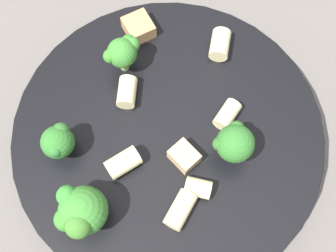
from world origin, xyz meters
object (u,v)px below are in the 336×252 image
object	(u,v)px
pasta_bowl	(168,137)
rigatoni_3	(198,188)
broccoli_floret_3	(58,141)
chicken_chunk_0	(184,156)
broccoli_floret_1	(81,212)
rigatoni_2	(120,159)
rigatoni_5	(227,115)
broccoli_floret_0	(235,143)
broccoli_floret_2	(123,52)
rigatoni_4	(127,92)
rigatoni_1	(220,44)
chicken_chunk_1	(139,27)
rigatoni_0	(180,210)

from	to	relation	value
pasta_bowl	rigatoni_3	world-z (taller)	rigatoni_3
broccoli_floret_3	chicken_chunk_0	world-z (taller)	broccoli_floret_3
broccoli_floret_1	rigatoni_2	bearing A→B (deg)	110.81
rigatoni_3	rigatoni_5	world-z (taller)	same
broccoli_floret_0	broccoli_floret_2	bearing A→B (deg)	-173.20
rigatoni_2	rigatoni_4	world-z (taller)	same
broccoli_floret_1	rigatoni_4	world-z (taller)	broccoli_floret_1
pasta_bowl	broccoli_floret_1	size ratio (longest dim) A/B	6.27
broccoli_floret_0	rigatoni_1	xyz separation A→B (m)	(-0.08, 0.06, -0.02)
rigatoni_2	rigatoni_3	xyz separation A→B (m)	(0.06, 0.03, -0.00)
chicken_chunk_0	chicken_chunk_1	world-z (taller)	same
pasta_bowl	broccoli_floret_2	distance (m)	0.08
broccoli_floret_0	broccoli_floret_1	bearing A→B (deg)	-105.86
broccoli_floret_2	rigatoni_4	size ratio (longest dim) A/B	1.46
rigatoni_5	chicken_chunk_0	world-z (taller)	same
broccoli_floret_3	rigatoni_0	world-z (taller)	broccoli_floret_3
broccoli_floret_3	rigatoni_1	bearing A→B (deg)	85.22
rigatoni_5	chicken_chunk_1	distance (m)	0.11
broccoli_floret_0	chicken_chunk_0	distance (m)	0.04
broccoli_floret_3	rigatoni_2	world-z (taller)	broccoli_floret_3
rigatoni_4	chicken_chunk_1	size ratio (longest dim) A/B	1.00
broccoli_floret_0	chicken_chunk_0	size ratio (longest dim) A/B	1.86
rigatoni_3	broccoli_floret_3	bearing A→B (deg)	-148.09
rigatoni_1	rigatoni_4	bearing A→B (deg)	-100.66
pasta_bowl	rigatoni_0	xyz separation A→B (m)	(0.06, -0.04, 0.02)
rigatoni_3	broccoli_floret_0	bearing A→B (deg)	97.37
broccoli_floret_0	broccoli_floret_3	bearing A→B (deg)	-132.09
rigatoni_1	chicken_chunk_0	xyz separation A→B (m)	(0.06, -0.09, -0.00)
broccoli_floret_1	rigatoni_5	size ratio (longest dim) A/B	1.71
rigatoni_0	rigatoni_2	bearing A→B (deg)	-170.83
pasta_bowl	rigatoni_4	xyz separation A→B (m)	(-0.05, -0.01, 0.02)
rigatoni_1	rigatoni_2	world-z (taller)	same
broccoli_floret_2	rigatoni_2	world-z (taller)	broccoli_floret_2
pasta_bowl	rigatoni_1	bearing A→B (deg)	108.92
pasta_bowl	rigatoni_5	xyz separation A→B (m)	(0.02, 0.04, 0.02)
broccoli_floret_2	pasta_bowl	bearing A→B (deg)	-9.11
broccoli_floret_0	rigatoni_1	world-z (taller)	broccoli_floret_0
broccoli_floret_3	rigatoni_0	distance (m)	0.11
rigatoni_1	rigatoni_2	size ratio (longest dim) A/B	0.97
broccoli_floret_0	rigatoni_5	xyz separation A→B (m)	(-0.02, 0.02, -0.02)
rigatoni_5	broccoli_floret_1	bearing A→B (deg)	-93.86
pasta_bowl	chicken_chunk_1	bearing A→B (deg)	154.68
rigatoni_5	pasta_bowl	bearing A→B (deg)	-117.57
broccoli_floret_1	chicken_chunk_0	world-z (taller)	broccoli_floret_1
broccoli_floret_1	broccoli_floret_2	distance (m)	0.14
rigatoni_1	chicken_chunk_0	distance (m)	0.11
rigatoni_0	pasta_bowl	bearing A→B (deg)	147.19
broccoli_floret_1	rigatoni_3	size ratio (longest dim) A/B	2.06
broccoli_floret_0	rigatoni_0	bearing A→B (deg)	-81.66
broccoli_floret_0	rigatoni_1	bearing A→B (deg)	142.12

